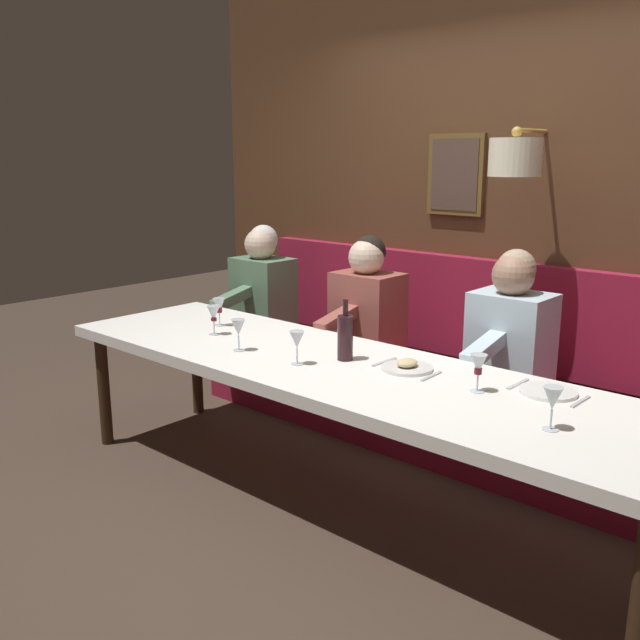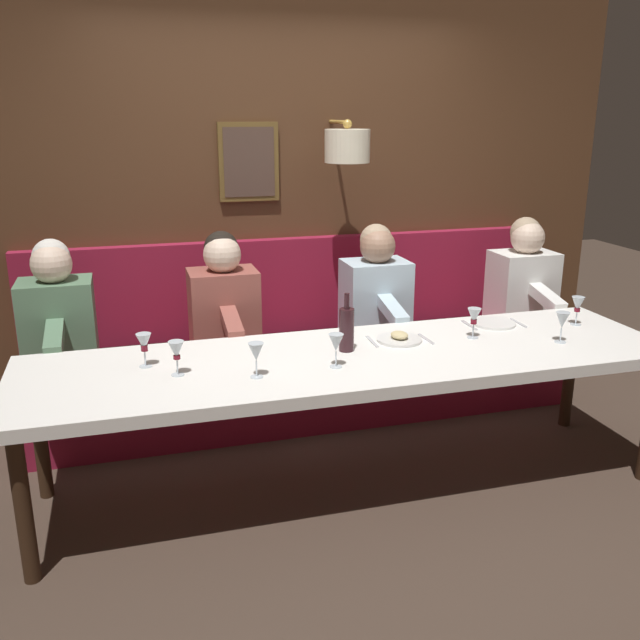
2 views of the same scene
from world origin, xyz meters
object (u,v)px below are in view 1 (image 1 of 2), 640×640
object	(u,v)px
wine_glass_2	(214,314)
wine_glass_6	(553,399)
dining_table	(338,375)
wine_bottle	(345,337)
diner_far	(262,286)
wine_glass_5	(238,328)
diner_near	(511,330)
diner_middle	(367,304)
wine_glass_1	(219,306)
wine_glass_0	(297,341)
wine_glass_3	(478,366)

from	to	relation	value
wine_glass_2	wine_glass_6	bearing A→B (deg)	-92.14
dining_table	wine_bottle	xyz separation A→B (m)	(0.07, 0.01, 0.17)
diner_far	wine_glass_5	distance (m)	1.40
diner_near	wine_bottle	xyz separation A→B (m)	(-0.81, 0.46, 0.04)
diner_middle	wine_glass_5	xyz separation A→B (m)	(-1.05, 0.01, 0.04)
wine_glass_5	diner_middle	bearing A→B (deg)	-0.41
diner_far	wine_bottle	world-z (taller)	diner_far
wine_glass_1	wine_glass_2	size ratio (longest dim) A/B	1.00
wine_glass_0	wine_glass_1	world-z (taller)	same
wine_bottle	wine_glass_5	bearing A→B (deg)	114.91
dining_table	wine_bottle	distance (m)	0.19
diner_middle	wine_glass_6	size ratio (longest dim) A/B	4.82
wine_glass_1	wine_glass_2	xyz separation A→B (m)	(-0.16, -0.14, 0.00)
wine_glass_1	wine_glass_6	bearing A→B (deg)	-96.19
wine_glass_6	wine_glass_5	bearing A→B (deg)	91.79
wine_glass_2	wine_glass_5	world-z (taller)	same
diner_far	wine_glass_3	size ratio (longest dim) A/B	4.82
wine_glass_0	wine_glass_6	xyz separation A→B (m)	(0.03, -1.24, 0.00)
diner_near	diner_far	world-z (taller)	same
diner_near	wine_glass_0	bearing A→B (deg)	150.34
diner_far	wine_glass_0	world-z (taller)	diner_far
diner_middle	wine_bottle	world-z (taller)	diner_middle
wine_glass_1	wine_glass_5	xyz separation A→B (m)	(-0.28, -0.48, 0.00)
wine_glass_3	wine_glass_6	bearing A→B (deg)	-115.48
diner_near	wine_glass_1	xyz separation A→B (m)	(-0.77, 1.45, 0.04)
wine_glass_3	wine_glass_6	size ratio (longest dim) A/B	1.00
wine_glass_2	wine_bottle	distance (m)	0.86
diner_near	wine_glass_2	world-z (taller)	diner_near
diner_near	wine_glass_5	size ratio (longest dim) A/B	4.82
wine_glass_3	wine_glass_0	bearing A→B (deg)	104.76
wine_glass_6	wine_glass_0	bearing A→B (deg)	91.23
diner_near	diner_far	bearing A→B (deg)	90.00
diner_near	wine_glass_2	size ratio (longest dim) A/B	4.82
wine_glass_1	wine_glass_3	distance (m)	1.71
wine_glass_1	diner_middle	bearing A→B (deg)	-32.53
diner_near	diner_far	xyz separation A→B (m)	(0.00, 1.89, 0.00)
diner_near	diner_middle	xyz separation A→B (m)	(0.00, 0.96, 0.00)
dining_table	diner_middle	distance (m)	1.03
diner_middle	wine_glass_2	xyz separation A→B (m)	(-0.92, 0.35, 0.04)
diner_middle	wine_glass_0	world-z (taller)	diner_middle
wine_bottle	wine_glass_3	bearing A→B (deg)	-89.27
diner_middle	wine_glass_2	world-z (taller)	diner_middle
diner_far	wine_glass_1	distance (m)	0.89
wine_glass_6	diner_far	bearing A→B (deg)	68.70
wine_glass_1	dining_table	bearing A→B (deg)	-96.55
diner_far	wine_bottle	distance (m)	1.65
wine_glass_0	wine_glass_3	size ratio (longest dim) A/B	1.00
wine_bottle	diner_near	bearing A→B (deg)	-29.60
wine_glass_0	wine_glass_6	world-z (taller)	same
dining_table	diner_far	size ratio (longest dim) A/B	4.15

